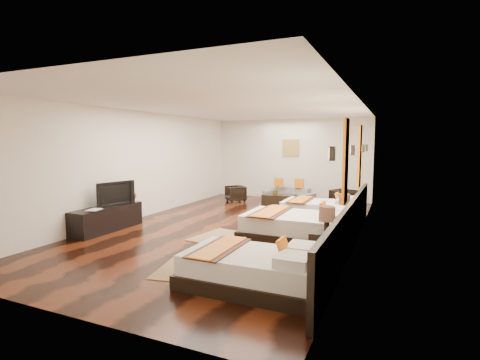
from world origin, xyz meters
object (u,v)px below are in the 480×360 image
at_px(nightstand_a, 326,244).
at_px(sofa, 289,195).
at_px(tv_console, 107,219).
at_px(book, 89,210).
at_px(nightstand_b, 344,220).
at_px(bed_mid, 299,227).
at_px(tv, 114,193).
at_px(armchair_left, 235,194).
at_px(bed_near, 253,269).
at_px(coffee_table, 279,201).
at_px(armchair_right, 343,199).
at_px(table_plant, 276,190).
at_px(bed_far, 321,210).
at_px(figurine, 129,194).

distance_m(nightstand_a, sofa, 6.09).
relative_size(tv_console, book, 5.59).
relative_size(nightstand_b, book, 2.75).
xyz_separation_m(bed_mid, tv, (-4.15, -0.71, 0.54)).
bearing_deg(book, tv, 85.85).
relative_size(nightstand_b, armchair_left, 1.49).
height_order(bed_near, coffee_table, bed_near).
distance_m(armchair_left, armchair_right, 3.50).
relative_size(nightstand_a, armchair_right, 1.51).
bearing_deg(table_plant, armchair_left, 164.25).
relative_size(bed_near, tv_console, 1.06).
xyz_separation_m(tv_console, sofa, (2.69, 5.39, -0.02)).
relative_size(bed_far, tv, 1.99).
height_order(nightstand_b, coffee_table, nightstand_b).
bearing_deg(bed_near, coffee_table, 104.23).
height_order(bed_mid, nightstand_a, nightstand_a).
relative_size(figurine, sofa, 0.22).
xyz_separation_m(nightstand_a, tv, (-4.90, 0.45, 0.49)).
distance_m(bed_far, coffee_table, 1.95).
height_order(nightstand_b, sofa, nightstand_b).
bearing_deg(bed_near, bed_mid, 89.91).
bearing_deg(nightstand_b, bed_mid, -128.97).
bearing_deg(armchair_left, sofa, 64.84).
relative_size(bed_mid, sofa, 1.29).
distance_m(book, sofa, 6.49).
bearing_deg(book, figurine, 90.00).
height_order(tv, book, tv).
xyz_separation_m(figurine, sofa, (2.69, 4.66, -0.48)).
bearing_deg(armchair_left, tv_console, -57.05).
xyz_separation_m(bed_mid, book, (-4.20, -1.40, 0.28)).
relative_size(nightstand_b, table_plant, 3.16).
bearing_deg(bed_mid, bed_far, 90.09).
distance_m(nightstand_b, figurine, 5.08).
bearing_deg(book, coffee_table, 61.02).
distance_m(figurine, table_plant, 4.44).
height_order(bed_mid, armchair_right, bed_mid).
height_order(sofa, table_plant, table_plant).
bearing_deg(bed_near, table_plant, 105.28).
bearing_deg(nightstand_a, tv, 174.78).
bearing_deg(armchair_right, tv_console, 166.08).
xyz_separation_m(figurine, armchair_right, (4.50, 4.30, -0.45)).
bearing_deg(figurine, sofa, 60.03).
relative_size(bed_far, coffee_table, 1.92).
height_order(nightstand_b, armchair_right, nightstand_b).
relative_size(bed_near, nightstand_a, 2.00).
xyz_separation_m(bed_near, armchair_right, (0.31, 6.64, 0.04)).
xyz_separation_m(book, armchair_right, (4.50, 5.54, -0.28)).
xyz_separation_m(bed_near, tv_console, (-4.19, 1.61, 0.03)).
bearing_deg(tv_console, tv, 74.21).
bearing_deg(book, nightstand_b, 25.12).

